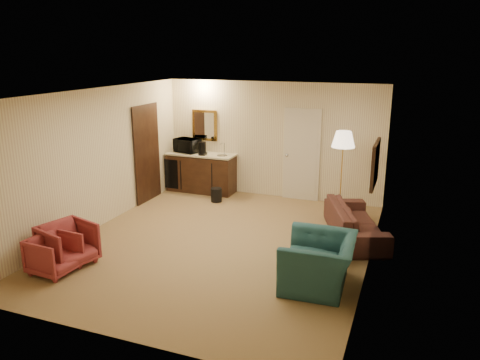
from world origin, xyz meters
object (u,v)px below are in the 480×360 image
object	(u,v)px
rose_chair_near	(54,253)
coffee_maker	(203,148)
teal_armchair	(319,254)
coffee_table	(323,247)
wetbar_cabinet	(201,173)
waste_bin	(216,195)
microwave	(187,144)
rose_chair_far	(68,242)
floor_lamp	(341,174)
sofa	(356,216)

from	to	relation	value
rose_chair_near	coffee_maker	bearing A→B (deg)	-0.66
teal_armchair	coffee_table	xyz separation A→B (m)	(-0.10, 0.88, -0.26)
wetbar_cabinet	coffee_maker	bearing A→B (deg)	-48.11
waste_bin	microwave	xyz separation A→B (m)	(-1.02, 0.64, 0.96)
teal_armchair	microwave	xyz separation A→B (m)	(-3.92, 3.66, 0.63)
rose_chair_near	microwave	bearing A→B (deg)	5.35
rose_chair_far	microwave	bearing A→B (deg)	17.81
rose_chair_far	floor_lamp	size ratio (longest dim) A/B	0.43
rose_chair_far	wetbar_cabinet	bearing A→B (deg)	12.92
floor_lamp	microwave	world-z (taller)	floor_lamp
coffee_maker	waste_bin	bearing A→B (deg)	-44.42
rose_chair_near	sofa	bearing A→B (deg)	-49.24
wetbar_cabinet	rose_chair_far	xyz separation A→B (m)	(-0.25, -4.32, -0.09)
rose_chair_near	coffee_maker	world-z (taller)	coffee_maker
wetbar_cabinet	microwave	size ratio (longest dim) A/B	2.83
sofa	floor_lamp	distance (m)	1.26
wetbar_cabinet	teal_armchair	xyz separation A→B (m)	(3.55, -3.62, 0.03)
wetbar_cabinet	teal_armchair	world-z (taller)	teal_armchair
sofa	coffee_table	xyz separation A→B (m)	(-0.35, -1.15, -0.17)
waste_bin	coffee_maker	size ratio (longest dim) A/B	1.01
floor_lamp	coffee_table	bearing A→B (deg)	-87.43
sofa	teal_armchair	distance (m)	2.05
wetbar_cabinet	teal_armchair	size ratio (longest dim) A/B	1.46
rose_chair_near	wetbar_cabinet	bearing A→B (deg)	0.78
sofa	floor_lamp	bearing A→B (deg)	2.15
wetbar_cabinet	rose_chair_near	xyz separation A→B (m)	(-0.25, -4.63, -0.14)
rose_chair_near	teal_armchair	bearing A→B (deg)	-71.30
rose_chair_near	floor_lamp	size ratio (longest dim) A/B	0.37
floor_lamp	waste_bin	distance (m)	2.80
rose_chair_far	coffee_maker	world-z (taller)	coffee_maker
wetbar_cabinet	sofa	bearing A→B (deg)	-22.66
sofa	microwave	bearing A→B (deg)	48.23
waste_bin	microwave	bearing A→B (deg)	147.88
sofa	waste_bin	world-z (taller)	sofa
wetbar_cabinet	waste_bin	bearing A→B (deg)	-42.81
floor_lamp	waste_bin	bearing A→B (deg)	-177.99
rose_chair_far	teal_armchair	bearing A→B (deg)	-63.33
sofa	coffee_maker	size ratio (longest dim) A/B	6.54
rose_chair_near	coffee_maker	distance (m)	4.58
teal_armchair	rose_chair_near	world-z (taller)	teal_armchair
wetbar_cabinet	coffee_maker	xyz separation A→B (m)	(0.11, -0.12, 0.61)
sofa	rose_chair_near	xyz separation A→B (m)	(-4.05, -3.04, -0.07)
coffee_table	waste_bin	xyz separation A→B (m)	(-2.80, 2.13, -0.07)
sofa	coffee_table	distance (m)	1.21
wetbar_cabinet	rose_chair_near	bearing A→B (deg)	-93.09
wetbar_cabinet	sofa	world-z (taller)	wetbar_cabinet
wetbar_cabinet	coffee_table	xyz separation A→B (m)	(3.45, -2.74, -0.24)
waste_bin	rose_chair_near	bearing A→B (deg)	-102.61
wetbar_cabinet	microwave	xyz separation A→B (m)	(-0.37, 0.04, 0.66)
rose_chair_near	floor_lamp	world-z (taller)	floor_lamp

